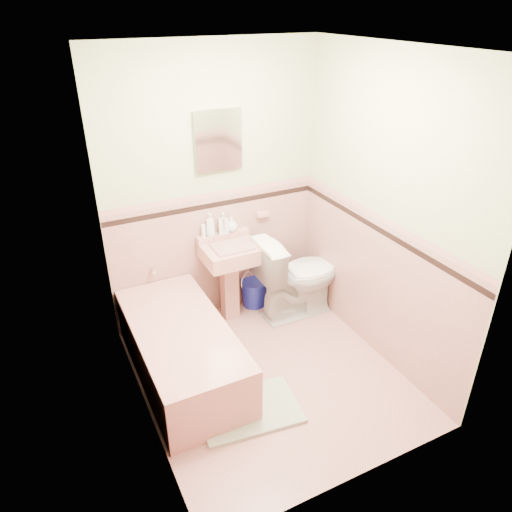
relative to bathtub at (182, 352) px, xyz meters
name	(u,v)px	position (x,y,z in m)	size (l,w,h in m)	color
floor	(269,375)	(0.63, -0.33, -0.23)	(2.20, 2.20, 0.00)	tan
ceiling	(275,48)	(0.63, -0.33, 2.27)	(2.20, 2.20, 0.00)	white
wall_back	(213,191)	(0.63, 0.77, 1.02)	(2.50, 2.50, 0.00)	beige
wall_front	(370,323)	(0.63, -1.43, 1.02)	(2.50, 2.50, 0.00)	beige
wall_left	(130,272)	(-0.37, -0.33, 1.02)	(2.50, 2.50, 0.00)	beige
wall_right	(384,215)	(1.63, -0.33, 1.02)	(2.50, 2.50, 0.00)	beige
wainscot_back	(217,256)	(0.63, 0.76, 0.38)	(2.00, 2.00, 0.00)	tan
wainscot_front	(357,412)	(0.63, -1.42, 0.38)	(2.00, 2.00, 0.00)	tan
wainscot_left	(144,353)	(-0.36, -0.33, 0.38)	(2.20, 2.20, 0.00)	tan
wainscot_right	(373,285)	(1.62, -0.33, 0.38)	(2.20, 2.20, 0.00)	tan
accent_back	(215,205)	(0.63, 0.75, 0.90)	(2.00, 2.00, 0.00)	black
accent_front	(366,341)	(0.63, -1.41, 0.90)	(2.00, 2.00, 0.00)	black
accent_left	(136,289)	(-0.35, -0.33, 0.89)	(2.20, 2.20, 0.00)	black
accent_right	(380,230)	(1.61, -0.33, 0.89)	(2.20, 2.20, 0.00)	black
cap_back	(214,194)	(0.63, 0.75, 0.99)	(2.00, 2.00, 0.00)	tan
cap_front	(368,326)	(0.63, -1.41, 0.99)	(2.00, 2.00, 0.00)	tan
cap_left	(134,275)	(-0.35, -0.33, 1.00)	(2.20, 2.20, 0.00)	tan
cap_right	(381,219)	(1.61, -0.33, 1.00)	(2.20, 2.20, 0.00)	tan
bathtub	(182,352)	(0.00, 0.00, 0.00)	(0.70, 1.50, 0.45)	tan
tub_faucet	(153,269)	(0.00, 0.72, 0.41)	(0.04, 0.04, 0.12)	silver
sink	(232,284)	(0.68, 0.53, 0.17)	(0.51, 0.48, 0.79)	tan
sink_faucet	(224,225)	(0.68, 0.67, 0.72)	(0.02, 0.02, 0.10)	silver
medicine_cabinet	(218,140)	(0.68, 0.74, 1.47)	(0.41, 0.04, 0.51)	white
soap_dish	(262,214)	(1.10, 0.73, 0.72)	(0.12, 0.07, 0.04)	tan
soap_bottle_left	(210,225)	(0.56, 0.71, 0.73)	(0.08, 0.08, 0.22)	#B2B2B2
soap_bottle_mid	(223,223)	(0.69, 0.71, 0.72)	(0.09, 0.09, 0.20)	#B2B2B2
soap_bottle_right	(232,224)	(0.77, 0.71, 0.70)	(0.11, 0.11, 0.14)	#B2B2B2
tube	(203,231)	(0.49, 0.71, 0.68)	(0.04, 0.04, 0.12)	white
toilet	(298,275)	(1.29, 0.35, 0.20)	(0.47, 0.83, 0.84)	white
bucket	(254,293)	(0.98, 0.66, -0.09)	(0.28, 0.28, 0.28)	#172099
bath_mat	(249,410)	(0.31, -0.62, -0.21)	(0.75, 0.50, 0.03)	gray
shoe	(249,403)	(0.32, -0.60, -0.17)	(0.14, 0.07, 0.06)	#BF1E59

